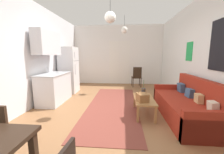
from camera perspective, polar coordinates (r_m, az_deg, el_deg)
name	(u,v)px	position (r m, az deg, el deg)	size (l,w,h in m)	color
ground_plane	(112,113)	(3.70, -0.20, -14.61)	(4.94, 7.71, 0.10)	#8E603D
wall_back	(118,55)	(6.99, 2.41, 8.97)	(4.54, 0.13, 2.90)	white
wall_right	(207,54)	(3.88, 34.83, 7.69)	(0.12, 7.31, 2.90)	silver
wall_left	(26,55)	(4.21, -32.23, 7.87)	(0.12, 7.31, 2.90)	silver
area_rug	(113,105)	(4.06, 0.25, -11.58)	(1.36, 3.74, 0.01)	brown
couch	(187,106)	(3.65, 28.69, -10.42)	(0.87, 2.07, 0.91)	maroon
coffee_table	(144,101)	(3.47, 13.11, -9.49)	(0.45, 0.97, 0.40)	#A87542
bamboo_vase	(143,92)	(3.64, 12.90, -6.06)	(0.10, 0.10, 0.41)	#2D2D33
handbag	(142,97)	(3.19, 12.46, -8.23)	(0.28, 0.32, 0.29)	brown
dining_chair_near	(3,135)	(2.15, -38.47, -18.25)	(0.44, 0.42, 0.91)	#382619
refrigerator	(69,70)	(5.55, -17.44, 2.76)	(0.62, 0.64, 1.74)	white
kitchen_counter	(53,76)	(4.52, -23.43, 0.41)	(0.62, 1.22, 2.13)	silver
accent_chair	(137,76)	(6.35, 10.25, 0.38)	(0.46, 0.44, 0.92)	black
pendant_lamp_near	(110,17)	(3.43, -0.75, 23.53)	(0.26, 0.26, 0.73)	black
pendant_lamp_far	(124,30)	(5.44, 5.11, 18.90)	(0.25, 0.25, 0.65)	black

